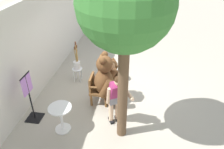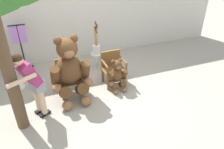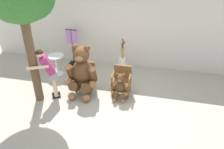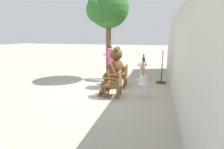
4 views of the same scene
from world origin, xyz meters
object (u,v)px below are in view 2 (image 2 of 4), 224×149
at_px(wooden_chair_left, 69,76).
at_px(clothing_display_stand, 21,47).
at_px(teddy_bear_large, 70,70).
at_px(person_visitor, 31,80).
at_px(round_side_table, 13,73).
at_px(brush_bucket, 96,47).
at_px(wooden_chair_right, 113,67).
at_px(white_stool, 97,57).
at_px(teddy_bear_small, 117,75).

height_order(wooden_chair_left, clothing_display_stand, clothing_display_stand).
bearing_deg(wooden_chair_left, clothing_display_stand, 123.38).
height_order(wooden_chair_left, teddy_bear_large, teddy_bear_large).
relative_size(person_visitor, clothing_display_stand, 1.13).
relative_size(wooden_chair_left, person_visitor, 0.56).
bearing_deg(round_side_table, brush_bucket, 7.23).
distance_m(brush_bucket, clothing_display_stand, 2.07).
xyz_separation_m(wooden_chair_right, white_stool, (-0.16, 0.91, -0.11)).
height_order(white_stool, brush_bucket, brush_bucket).
height_order(teddy_bear_large, white_stool, teddy_bear_large).
bearing_deg(clothing_display_stand, wooden_chair_right, -35.40).
bearing_deg(round_side_table, person_visitor, -71.13).
height_order(teddy_bear_large, person_visitor, teddy_bear_large).
height_order(wooden_chair_left, round_side_table, wooden_chair_left).
bearing_deg(teddy_bear_large, teddy_bear_small, -1.04).
bearing_deg(wooden_chair_left, teddy_bear_small, -14.09).
bearing_deg(white_stool, brush_bucket, -55.96).
bearing_deg(white_stool, wooden_chair_right, -79.81).
bearing_deg(white_stool, wooden_chair_left, -136.79).
height_order(wooden_chair_right, round_side_table, wooden_chair_right).
height_order(wooden_chair_right, white_stool, wooden_chair_right).
xyz_separation_m(teddy_bear_large, round_side_table, (-1.27, 0.89, -0.32)).
bearing_deg(wooden_chair_right, person_visitor, -161.64).
height_order(wooden_chair_left, teddy_bear_small, wooden_chair_left).
bearing_deg(wooden_chair_right, wooden_chair_left, -180.00).
xyz_separation_m(wooden_chair_left, brush_bucket, (0.98, 0.91, 0.21)).
bearing_deg(brush_bucket, wooden_chair_left, -136.95).
relative_size(teddy_bear_small, brush_bucket, 0.86).
relative_size(wooden_chair_right, brush_bucket, 0.90).
height_order(teddy_bear_large, brush_bucket, teddy_bear_large).
relative_size(wooden_chair_left, white_stool, 1.87).
bearing_deg(clothing_display_stand, white_stool, -17.06).
bearing_deg(brush_bucket, teddy_bear_small, -82.16).
xyz_separation_m(wooden_chair_left, teddy_bear_small, (1.14, -0.29, -0.06)).
xyz_separation_m(person_visitor, round_side_table, (-0.44, 1.28, -0.47)).
relative_size(wooden_chair_right, clothing_display_stand, 0.63).
bearing_deg(wooden_chair_right, teddy_bear_small, -89.48).
bearing_deg(wooden_chair_left, round_side_table, 153.59).
relative_size(wooden_chair_right, person_visitor, 0.56).
distance_m(wooden_chair_right, brush_bucket, 0.95).
xyz_separation_m(teddy_bear_large, white_stool, (0.97, 1.18, -0.41)).
distance_m(wooden_chair_right, teddy_bear_large, 1.20).
distance_m(white_stool, brush_bucket, 0.32).
bearing_deg(teddy_bear_large, white_stool, 50.59).
relative_size(teddy_bear_large, teddy_bear_small, 1.89).
bearing_deg(wooden_chair_right, clothing_display_stand, 144.60).
bearing_deg(person_visitor, white_stool, 41.03).
bearing_deg(person_visitor, wooden_chair_right, 18.36).
distance_m(teddy_bear_small, person_visitor, 2.06).
relative_size(person_visitor, brush_bucket, 1.61).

